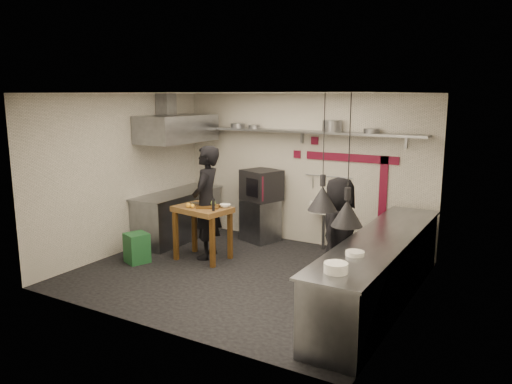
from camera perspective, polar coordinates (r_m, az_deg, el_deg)
The scene contains 47 objects.
floor at distance 7.92m, azimuth -1.44°, elevation -9.44°, with size 5.00×5.00×0.00m, color black.
ceiling at distance 7.42m, azimuth -1.55°, elevation 11.25°, with size 5.00×5.00×0.00m, color beige.
wall_back at distance 9.37m, azimuth 5.30°, elevation 2.59°, with size 5.00×0.04×2.80m, color beige.
wall_front at distance 5.91m, azimuth -12.30°, elevation -2.66°, with size 5.00×0.04×2.80m, color beige.
wall_left at distance 9.10m, azimuth -15.00°, elevation 2.00°, with size 0.04×4.20×2.80m, color beige.
wall_right at distance 6.61m, azimuth 17.27°, elevation -1.46°, with size 0.04×4.20×2.80m, color beige.
red_band_horiz at distance 8.96m, azimuth 10.80°, elevation 3.86°, with size 1.70×0.02×0.14m, color maroon.
red_band_vert at distance 8.85m, azimuth 14.34°, elevation 0.47°, with size 0.14×0.02×1.10m, color maroon.
red_tile_a at distance 9.19m, azimuth 6.73°, elevation 5.84°, with size 0.14×0.02×0.14m, color maroon.
red_tile_b at distance 9.36m, azimuth 4.72°, elevation 4.32°, with size 0.14×0.02×0.14m, color maroon.
back_shelf at distance 9.13m, azimuth 4.90°, elevation 6.92°, with size 4.60×0.34×0.04m, color slate.
shelf_bracket_left at distance 10.22m, azimuth -4.46°, elevation 6.81°, with size 0.04×0.06×0.24m, color slate.
shelf_bracket_mid at distance 9.27m, azimuth 5.29°, elevation 6.36°, with size 0.04×0.06×0.24m, color slate.
shelf_bracket_right at distance 8.65m, azimuth 16.82°, elevation 5.59°, with size 0.04×0.06×0.24m, color slate.
pan_far_left at distance 9.76m, azimuth -2.10°, elevation 7.60°, with size 0.28×0.28×0.09m, color slate.
pan_mid_left at distance 9.57m, azimuth -0.20°, elevation 7.48°, with size 0.22×0.22×0.07m, color slate.
stock_pot at distance 8.87m, azimuth 8.69°, elevation 7.49°, with size 0.34×0.34×0.20m, color slate.
pan_right at distance 8.63m, azimuth 13.07°, elevation 6.83°, with size 0.27×0.27×0.08m, color slate.
oven_stand at distance 9.60m, azimuth 0.49°, elevation -3.26°, with size 0.61×0.56×0.80m, color slate.
combi_oven at distance 9.45m, azimuth 0.64°, elevation 0.80°, with size 0.64×0.60×0.58m, color black.
oven_door at distance 9.23m, azimuth -0.24°, elevation 0.56°, with size 0.50×0.03×0.46m, color maroon.
oven_glass at distance 9.19m, azimuth -0.47°, elevation 0.50°, with size 0.32×0.01×0.34m, color black.
hand_sink at distance 9.11m, azimuth 7.88°, elevation -1.69°, with size 0.46×0.34×0.22m, color white.
sink_tap at distance 9.07m, azimuth 7.91°, elevation -0.58°, with size 0.03×0.03×0.14m, color slate.
sink_drain at distance 9.18m, azimuth 7.71°, elevation -4.42°, with size 0.06×0.06×0.66m, color slate.
utensil_rail at distance 9.13m, azimuth 8.31°, elevation 1.79°, with size 0.02×0.02×0.90m, color slate.
counter_right at distance 6.95m, azimuth 13.98°, elevation -8.83°, with size 0.70×3.80×0.90m, color slate.
counter_right_top at distance 6.81m, azimuth 14.16°, elevation -5.15°, with size 0.76×3.90×0.03m, color slate.
plate_stack at distance 5.38m, azimuth 9.12°, elevation -8.54°, with size 0.25×0.25×0.11m, color white.
small_bowl_right at distance 5.98m, azimuth 11.24°, elevation -6.89°, with size 0.22×0.22×0.05m, color white.
counter_left at distance 9.81m, azimuth -8.93°, elevation -2.77°, with size 0.70×1.90×0.90m, color slate.
counter_left_top at distance 9.71m, azimuth -9.01°, elevation -0.10°, with size 0.76×2.00×0.03m, color slate.
extractor_hood at distance 9.52m, azimuth -9.00°, elevation 7.17°, with size 0.78×1.60×0.50m, color slate.
hood_duct at distance 9.66m, azimuth -10.24°, elevation 9.57°, with size 0.28×0.28×0.50m, color slate.
green_bin at distance 8.65m, azimuth -13.45°, elevation -6.23°, with size 0.35×0.35×0.50m, color #1D582B.
prep_table at distance 8.55m, azimuth -6.09°, elevation -4.70°, with size 0.92×0.64×0.92m, color brown, non-canonical shape.
cutting_board at distance 8.38m, azimuth -5.46°, elevation -1.69°, with size 0.37×0.26×0.03m, color #553413.
pepper_mill at distance 8.10m, azimuth -4.90°, elevation -1.49°, with size 0.05×0.05×0.20m, color black.
lemon_a at distance 8.40m, azimuth -7.74°, elevation -1.51°, with size 0.08×0.08×0.08m, color yellow.
lemon_b at distance 8.35m, azimuth -7.27°, elevation -1.59°, with size 0.07×0.07×0.07m, color yellow.
veg_ball at distance 8.46m, azimuth -4.96°, elevation -1.30°, with size 0.10×0.10×0.10m, color #7A9C42.
steel_tray at distance 8.63m, azimuth -6.86°, elevation -1.32°, with size 0.19×0.13×0.03m, color slate.
bowl at distance 8.35m, azimuth -3.54°, elevation -1.58°, with size 0.18×0.18×0.06m, color white.
heat_lamp_near at distance 6.08m, azimuth 7.73°, elevation 4.46°, with size 0.37×0.37×1.43m, color black, non-canonical shape.
heat_lamp_far at distance 5.53m, azimuth 10.57°, elevation 3.52°, with size 0.35×0.35×1.46m, color black, non-canonical shape.
chef_left at distance 8.53m, azimuth -5.68°, elevation -1.20°, with size 0.71×0.46×1.94m, color black.
chef_right at distance 7.24m, azimuth 9.41°, elevation -4.74°, with size 0.80×0.52×1.64m, color black.
Camera 1 is at (3.92, -6.30, 2.78)m, focal length 35.00 mm.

